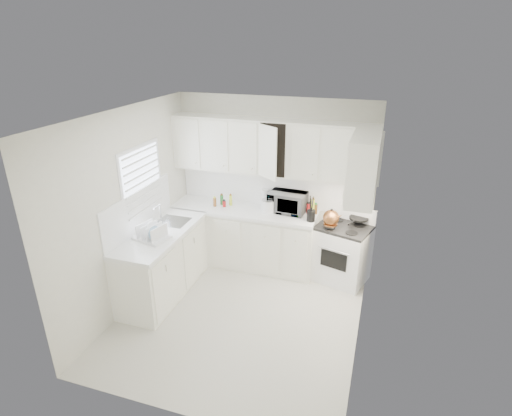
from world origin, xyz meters
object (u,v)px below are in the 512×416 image
at_px(stove, 343,246).
at_px(rice_cooker, 269,205).
at_px(microwave, 288,200).
at_px(utensil_crock, 311,208).
at_px(tea_kettle, 331,217).
at_px(dish_rack, 151,230).

height_order(stove, rice_cooker, rice_cooker).
xyz_separation_m(stove, microwave, (-0.87, 0.10, 0.58)).
xyz_separation_m(microwave, utensil_crock, (0.40, -0.23, 0.01)).
xyz_separation_m(tea_kettle, dish_rack, (-2.14, -1.14, -0.00)).
height_order(microwave, utensil_crock, utensil_crock).
bearing_deg(stove, rice_cooker, -164.07).
bearing_deg(utensil_crock, stove, 15.35).
bearing_deg(stove, microwave, -170.54).
bearing_deg(microwave, tea_kettle, -16.06).
relative_size(stove, utensil_crock, 2.86).
relative_size(stove, dish_rack, 2.61).
bearing_deg(dish_rack, stove, 42.00).
distance_m(tea_kettle, microwave, 0.74).
xyz_separation_m(tea_kettle, rice_cooker, (-0.95, 0.17, -0.01)).
distance_m(stove, utensil_crock, 0.76).
bearing_deg(tea_kettle, stove, 55.04).
bearing_deg(stove, tea_kettle, -122.02).
height_order(tea_kettle, rice_cooker, tea_kettle).
bearing_deg(utensil_crock, tea_kettle, -6.38).
distance_m(stove, microwave, 1.05).
height_order(microwave, dish_rack, microwave).
height_order(tea_kettle, utensil_crock, utensil_crock).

